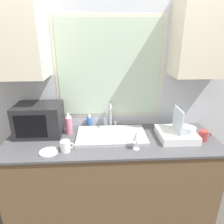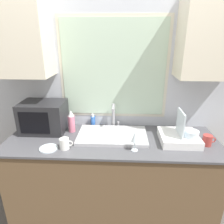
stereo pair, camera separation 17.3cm
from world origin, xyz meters
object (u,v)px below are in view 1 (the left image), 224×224
(soap_bottle, at_px, (90,122))
(mug_near_sink, at_px, (66,146))
(wine_glass, at_px, (137,136))
(dish_rack, at_px, (177,133))
(spray_bottle, at_px, (69,123))
(faucet, at_px, (111,114))
(microwave, at_px, (39,120))

(soap_bottle, height_order, mug_near_sink, soap_bottle)
(soap_bottle, relative_size, wine_glass, 0.77)
(dish_rack, height_order, spray_bottle, dish_rack)
(dish_rack, height_order, mug_near_sink, dish_rack)
(faucet, relative_size, mug_near_sink, 2.22)
(soap_bottle, xyz_separation_m, mug_near_sink, (-0.17, -0.47, -0.01))
(spray_bottle, relative_size, wine_glass, 1.28)
(faucet, distance_m, dish_rack, 0.67)
(faucet, xyz_separation_m, spray_bottle, (-0.41, -0.11, -0.04))
(spray_bottle, distance_m, wine_glass, 0.69)
(spray_bottle, xyz_separation_m, wine_glass, (0.61, -0.33, 0.02))
(faucet, distance_m, wine_glass, 0.48)
(soap_bottle, distance_m, wine_glass, 0.63)
(microwave, relative_size, wine_glass, 2.43)
(microwave, bearing_deg, faucet, 8.65)
(microwave, distance_m, soap_bottle, 0.50)
(dish_rack, bearing_deg, soap_bottle, 160.11)
(microwave, height_order, wine_glass, microwave)
(wine_glass, bearing_deg, spray_bottle, 151.63)
(spray_bottle, bearing_deg, faucet, 15.09)
(microwave, distance_m, spray_bottle, 0.28)
(microwave, relative_size, spray_bottle, 1.90)
(faucet, relative_size, spray_bottle, 1.13)
(faucet, relative_size, microwave, 0.60)
(dish_rack, bearing_deg, mug_near_sink, -170.15)
(microwave, xyz_separation_m, wine_glass, (0.88, -0.33, -0.03))
(dish_rack, xyz_separation_m, mug_near_sink, (-1.00, -0.17, -0.00))
(faucet, bearing_deg, wine_glass, -66.35)
(microwave, height_order, mug_near_sink, microwave)
(dish_rack, relative_size, mug_near_sink, 2.96)
(microwave, relative_size, dish_rack, 1.26)
(wine_glass, bearing_deg, microwave, 159.25)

